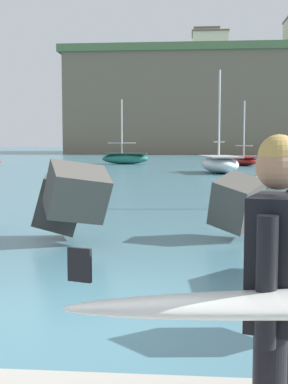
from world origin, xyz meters
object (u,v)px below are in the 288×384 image
(boat_near_centre, at_px, (220,164))
(station_building_east, at_px, (206,47))
(boat_mid_centre, at_px, (125,158))
(station_building_west, at_px, (210,47))
(boat_near_left, at_px, (242,160))
(surfer_with_board, at_px, (279,302))

(boat_near_centre, xyz_separation_m, station_building_east, (0.91, 73.67, 19.97))
(boat_mid_centre, bearing_deg, station_building_west, 80.85)
(boat_near_left, distance_m, station_building_east, 65.40)
(boat_near_left, distance_m, station_building_west, 61.93)
(boat_near_left, bearing_deg, boat_near_centre, -101.94)
(boat_near_centre, height_order, station_building_west, station_building_west)
(station_building_east, bearing_deg, surfer_with_board, -91.27)
(boat_mid_centre, bearing_deg, station_building_east, 81.92)
(boat_mid_centre, height_order, station_building_west, station_building_west)
(surfer_with_board, height_order, boat_mid_centre, boat_mid_centre)
(station_building_west, bearing_deg, boat_near_centre, -91.23)
(station_building_east, bearing_deg, station_building_west, -80.18)
(surfer_with_board, bearing_deg, boat_near_left, 84.94)
(surfer_with_board, height_order, boat_near_centre, boat_near_centre)
(surfer_with_board, bearing_deg, station_building_east, 88.73)
(surfer_with_board, xyz_separation_m, boat_near_left, (3.85, 43.55, -0.83))
(boat_near_left, bearing_deg, station_building_west, 90.90)
(surfer_with_board, relative_size, boat_near_left, 0.39)
(surfer_with_board, relative_size, boat_mid_centre, 0.37)
(boat_near_centre, height_order, station_building_east, station_building_east)
(station_building_west, xyz_separation_m, station_building_east, (-0.60, 3.44, 0.60))
(station_building_west, bearing_deg, surfer_with_board, -91.64)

